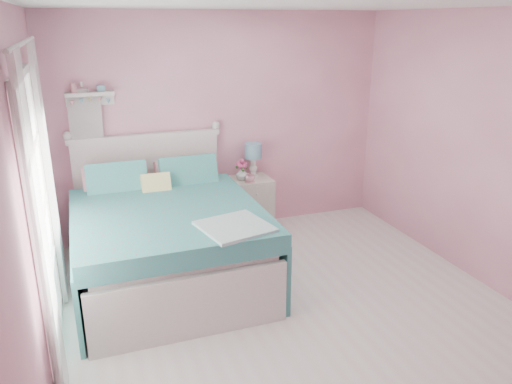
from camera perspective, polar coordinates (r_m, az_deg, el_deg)
floor at (r=4.53m, az=4.90°, el=-14.30°), size 4.50×4.50×0.00m
room_shell at (r=3.89m, az=5.55°, el=5.59°), size 4.50×4.50×4.50m
bed at (r=5.06m, az=-10.21°, el=-5.36°), size 1.73×2.20×1.27m
nightstand at (r=6.12m, az=-0.59°, el=-1.45°), size 0.47×0.46×0.68m
table_lamp at (r=6.04m, az=-0.33°, el=4.45°), size 0.20×0.20×0.41m
vase at (r=5.94m, az=-1.62°, el=2.10°), size 0.15×0.15×0.15m
teacup at (r=5.86m, az=-0.70°, el=1.54°), size 0.12×0.12×0.09m
roses at (r=5.91m, az=-1.63°, el=3.16°), size 0.14×0.11×0.12m
wall_shelf at (r=5.66m, az=-18.52°, el=10.46°), size 0.50×0.15×0.25m
hanging_dress at (r=5.70m, az=-18.82°, el=7.06°), size 0.34×0.03×0.72m
french_door at (r=4.08m, az=-23.32°, el=-2.79°), size 0.04×1.32×2.16m
curtain_near at (r=3.35m, az=-23.20°, el=-5.50°), size 0.04×0.40×2.32m
curtain_far at (r=4.75m, az=-22.54°, el=1.62°), size 0.04×0.40×2.32m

